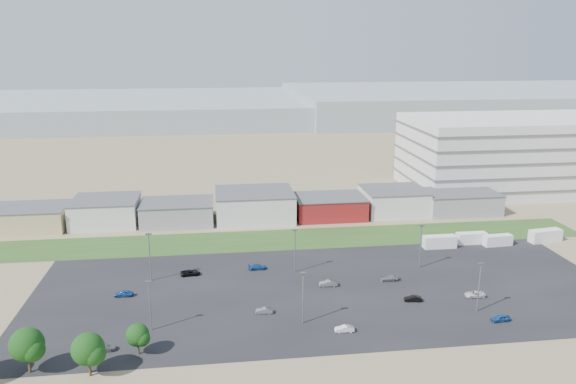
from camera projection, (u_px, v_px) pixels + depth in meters
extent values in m
plane|color=#7E7050|center=(319.00, 341.00, 96.43)|extent=(700.00, 700.00, 0.00)
cube|color=black|center=(326.00, 290.00, 116.23)|extent=(120.00, 50.00, 0.01)
cube|color=#2D491B|center=(283.00, 239.00, 146.27)|extent=(160.00, 16.00, 0.02)
cube|color=silver|center=(524.00, 153.00, 195.56)|extent=(80.00, 40.00, 25.00)
imported|color=silver|center=(475.00, 294.00, 112.99)|extent=(4.16, 2.03, 1.14)
imported|color=black|center=(413.00, 299.00, 111.02)|extent=(3.62, 1.69, 1.15)
imported|color=navy|center=(500.00, 318.00, 103.05)|extent=(3.69, 1.72, 1.22)
imported|color=#595B5E|center=(264.00, 311.00, 106.11)|extent=(3.42, 1.53, 1.09)
imported|color=navy|center=(124.00, 293.00, 113.20)|extent=(3.82, 1.68, 1.28)
imported|color=navy|center=(257.00, 267.00, 126.78)|extent=(4.21, 1.80, 1.21)
imported|color=#595B5E|center=(328.00, 283.00, 117.99)|extent=(3.95, 1.59, 1.28)
imported|color=black|center=(190.00, 273.00, 123.52)|extent=(4.47, 2.36, 1.20)
imported|color=#595B5E|center=(105.00, 348.00, 93.07)|extent=(4.03, 2.03, 1.12)
imported|color=#A5A5AA|center=(389.00, 278.00, 120.71)|extent=(3.90, 1.87, 1.10)
imported|color=silver|center=(344.00, 329.00, 99.29)|extent=(3.53, 1.40, 1.14)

